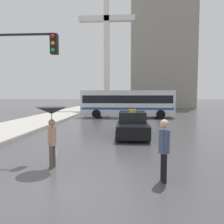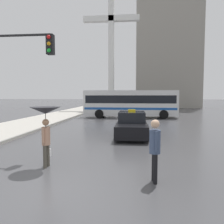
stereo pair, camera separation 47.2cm
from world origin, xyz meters
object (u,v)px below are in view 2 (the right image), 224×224
object	(u,v)px
city_bus	(130,103)
pedestrian_with_umbrella	(46,119)
pedestrian_man	(155,145)
monument_cross	(111,39)
taxi	(132,125)

from	to	relation	value
city_bus	pedestrian_with_umbrella	bearing A→B (deg)	-7.43
pedestrian_with_umbrella	pedestrian_man	bearing A→B (deg)	-99.75
city_bus	monument_cross	bearing A→B (deg)	-163.11
pedestrian_man	monument_cross	size ratio (longest dim) A/B	0.09
city_bus	monument_cross	xyz separation A→B (m)	(-3.40, 11.90, 10.22)
city_bus	pedestrian_with_umbrella	xyz separation A→B (m)	(-2.61, -17.72, -0.01)
monument_cross	city_bus	bearing A→B (deg)	-74.05
taxi	monument_cross	xyz separation A→B (m)	(-3.68, 23.42, 11.25)
pedestrian_with_umbrella	pedestrian_man	world-z (taller)	pedestrian_with_umbrella
taxi	pedestrian_man	bearing A→B (deg)	95.65
taxi	monument_cross	distance (m)	26.24
pedestrian_with_umbrella	monument_cross	distance (m)	31.34
pedestrian_with_umbrella	pedestrian_man	xyz separation A→B (m)	(3.60, -0.98, -0.61)
city_bus	monument_cross	world-z (taller)	monument_cross
taxi	monument_cross	size ratio (longest dim) A/B	0.22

